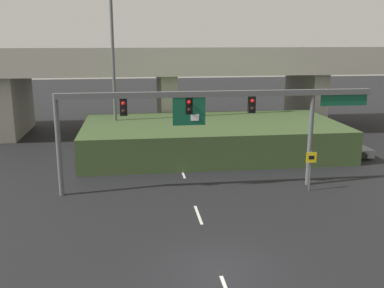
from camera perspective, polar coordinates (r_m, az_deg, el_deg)
ground_plane at (r=17.88m, az=3.37°, el=-15.52°), size 160.00×160.00×0.00m
lane_markings at (r=29.31m, az=-1.19°, el=-3.67°), size 0.14×30.88×0.01m
signal_gantry at (r=25.20m, az=2.36°, el=4.45°), size 17.89×0.44×5.71m
speed_limit_sign at (r=26.43m, az=14.84°, el=-2.61°), size 0.60×0.11×2.34m
highway_light_pole_near at (r=34.57m, az=-10.10°, el=13.20°), size 0.70×0.36×16.42m
overpass_bridge at (r=41.98m, az=-3.33°, el=9.15°), size 47.87×9.89×7.78m
grass_embankment at (r=34.06m, az=2.52°, el=0.81°), size 19.09×9.76×2.35m
parked_sedan_near_right at (r=34.27m, az=18.04°, el=-0.68°), size 4.68×1.89×1.40m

